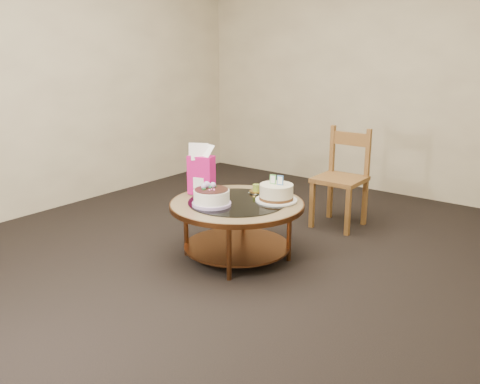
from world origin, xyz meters
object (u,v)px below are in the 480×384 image
Objects in this scene: decorated_cake at (211,198)px; cream_cake at (276,193)px; gift_bag at (201,170)px; coffee_table at (237,211)px; dining_chair at (342,177)px.

decorated_cake is 0.91× the size of cream_cake.
cream_cake is 0.80× the size of gift_bag.
gift_bag reaches higher than coffee_table.
dining_chair is at bearing 47.68° from gift_bag.
coffee_table is 0.25m from decorated_cake.
coffee_table is 1.15× the size of dining_chair.
coffee_table is 1.22m from dining_chair.
cream_cake reaches higher than coffee_table.
coffee_table is at bearing -13.95° from gift_bag.
coffee_table is at bearing -103.99° from dining_chair.
coffee_table is at bearing -149.37° from cream_cake.
gift_bag is (-0.35, -0.01, 0.28)m from coffee_table.
cream_cake is at bearing 50.56° from decorated_cake.
gift_bag is 1.36m from dining_chair.
cream_cake reaches higher than decorated_cake.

